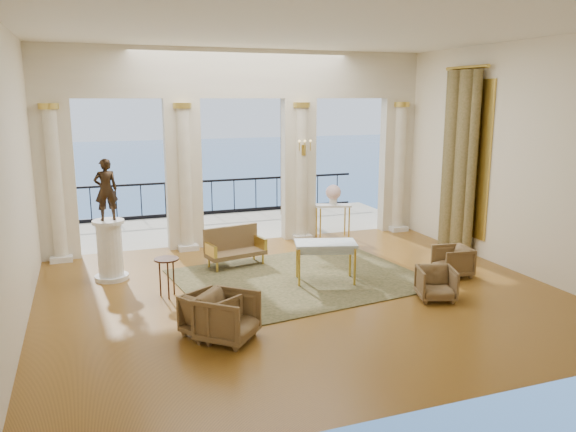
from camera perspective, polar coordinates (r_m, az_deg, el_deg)
name	(u,v)px	position (r m, az deg, el deg)	size (l,w,h in m)	color
floor	(303,293)	(10.10, 1.48, -7.86)	(9.00, 9.00, 0.00)	#523312
room_walls	(331,135)	(8.49, 4.37, 8.24)	(9.00, 9.00, 9.00)	white
arcade	(243,134)	(13.16, -4.61, 8.26)	(9.00, 0.56, 4.50)	beige
terrace	(225,227)	(15.44, -6.41, -1.11)	(10.00, 3.60, 0.10)	#B1AA91
balustrade	(212,200)	(16.88, -7.73, 1.57)	(9.00, 0.06, 1.03)	black
palm_tree	(284,73)	(16.40, -0.42, 14.30)	(2.00, 2.00, 4.50)	#4C3823
sea	(117,178)	(69.57, -16.95, 3.68)	(160.00, 160.00, 0.00)	navy
curtain	(458,162)	(13.01, 16.93, 5.25)	(0.33, 1.40, 4.09)	brown
window_frame	(466,158)	(13.11, 17.61, 5.61)	(0.04, 1.60, 3.40)	gold
wall_sconce	(304,149)	(13.33, 1.63, 6.81)	(0.30, 0.11, 0.33)	gold
rug	(300,279)	(10.85, 1.25, -6.37)	(4.44, 3.45, 0.02)	#293117
armchair_a	(228,315)	(8.18, -6.17, -9.95)	(0.75, 0.70, 0.77)	#48371E
armchair_b	(436,282)	(10.04, 14.82, -6.50)	(0.61, 0.57, 0.63)	#48371E
armchair_c	(453,260)	(11.43, 16.39, -4.29)	(0.63, 0.59, 0.65)	#48371E
armchair_d	(210,312)	(8.38, -7.89, -9.67)	(0.68, 0.64, 0.70)	#48371E
settee	(234,247)	(11.66, -5.50, -3.13)	(1.30, 0.76, 0.81)	#48371E
game_table	(326,246)	(10.53, 3.84, -3.09)	(1.26, 0.92, 0.78)	#98B0C3
pedestal	(110,251)	(11.21, -17.63, -3.42)	(0.63, 0.63, 1.16)	silver
statue	(106,190)	(10.97, -18.02, 2.57)	(0.42, 0.28, 1.16)	black
console_table	(333,210)	(13.90, 4.59, 0.59)	(0.94, 0.58, 0.83)	silver
urn	(333,193)	(13.83, 4.62, 2.31)	(0.37, 0.37, 0.50)	white
side_table	(167,264)	(9.99, -12.23, -4.77)	(0.43, 0.43, 0.69)	black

